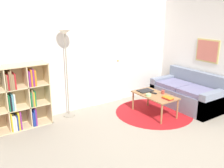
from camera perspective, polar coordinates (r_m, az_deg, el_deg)
The scene contains 13 objects.
ground_plane at distance 4.01m, azimuth 13.01°, elevation -16.35°, with size 14.00×14.00×0.00m, color gray.
wall_back at distance 5.47m, azimuth -5.82°, elevation 7.55°, with size 7.65×0.11×2.60m.
wall_right at distance 6.06m, azimuth 20.43°, elevation 7.60°, with size 0.08×5.52×2.60m.
rug at distance 5.54m, azimuth 9.54°, elevation -6.38°, with size 1.66×1.66×0.01m.
bookshelf at distance 4.89m, azimuth -21.59°, elevation -3.27°, with size 1.19×0.34×1.20m.
floor_lamp at distance 4.98m, azimuth -10.63°, elevation 8.89°, with size 0.28×0.28×1.79m.
couch at distance 6.01m, azimuth 17.02°, elevation -2.25°, with size 0.82×1.57×0.79m.
coffee_table at distance 5.32m, azimuth 9.73°, elevation -2.87°, with size 0.53×0.96×0.44m.
laptop at distance 5.49m, azimuth 7.60°, elevation -1.52°, with size 0.33×0.24×0.02m.
bowl at distance 5.19m, azimuth 8.36°, elevation -2.47°, with size 0.11×0.11×0.05m.
book_stack_on_table at distance 5.08m, azimuth 12.63°, elevation -3.16°, with size 0.13×0.22×0.04m.
cup at distance 5.37m, azimuth 11.55°, elevation -1.82°, with size 0.07×0.07×0.08m.
remote at distance 5.36m, azimuth 9.46°, elevation -2.04°, with size 0.09×0.15×0.02m.
Camera 1 is at (-2.55, -2.20, 2.17)m, focal length 40.00 mm.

